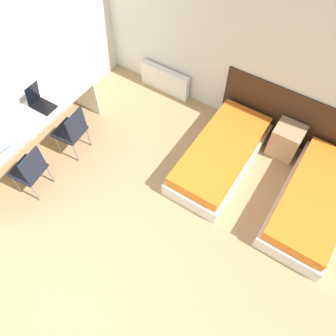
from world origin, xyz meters
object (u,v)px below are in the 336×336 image
at_px(chair_near_laptop, 72,130).
at_px(laptop, 40,102).
at_px(chair_near_notebook, 30,169).
at_px(bed_near_window, 221,155).
at_px(bed_near_door, 313,201).
at_px(nightstand, 286,140).

height_order(chair_near_laptop, laptop, laptop).
height_order(chair_near_laptop, chair_near_notebook, same).
bearing_deg(bed_near_window, laptop, -157.49).
relative_size(bed_near_window, bed_near_door, 1.00).
xyz_separation_m(bed_near_door, chair_near_notebook, (-3.47, -1.86, 0.30)).
xyz_separation_m(bed_near_window, chair_near_notebook, (-2.01, -1.86, 0.30)).
bearing_deg(bed_near_window, chair_near_laptop, -153.20).
relative_size(bed_near_door, chair_near_laptop, 2.16).
bearing_deg(chair_near_notebook, laptop, 114.27).
height_order(bed_near_window, bed_near_door, same).
height_order(bed_near_door, chair_near_notebook, chair_near_notebook).
bearing_deg(chair_near_notebook, nightstand, 36.57).
bearing_deg(nightstand, bed_near_door, -46.10).
bearing_deg(bed_near_window, bed_near_door, 0.00).
relative_size(chair_near_laptop, chair_near_notebook, 1.00).
xyz_separation_m(chair_near_notebook, laptop, (-0.50, 0.82, 0.33)).
bearing_deg(chair_near_laptop, bed_near_window, 21.20).
xyz_separation_m(bed_near_door, laptop, (-3.97, -1.04, 0.63)).
distance_m(nightstand, chair_near_laptop, 3.27).
bearing_deg(nightstand, chair_near_laptop, -147.09).
distance_m(nightstand, laptop, 3.75).
relative_size(bed_near_window, laptop, 5.23).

